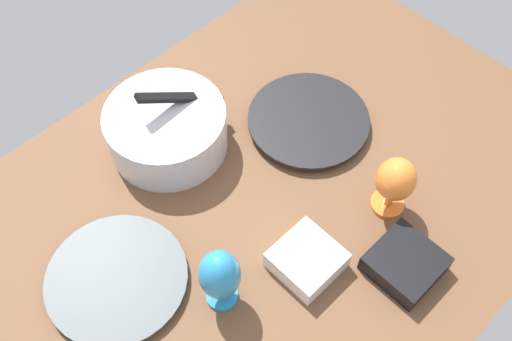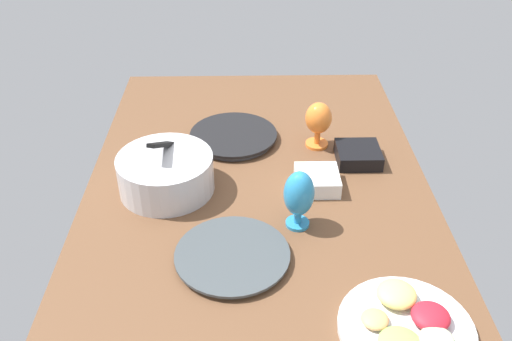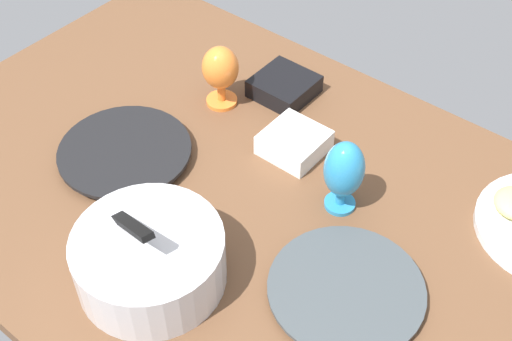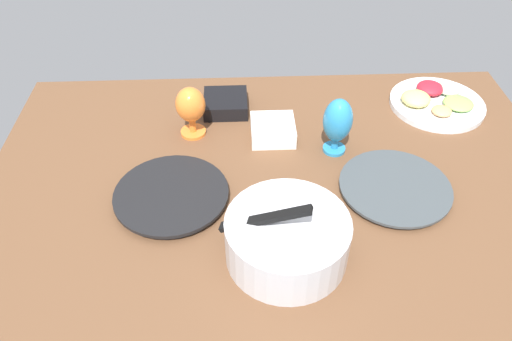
{
  "view_description": "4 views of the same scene",
  "coord_description": "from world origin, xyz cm",
  "px_view_note": "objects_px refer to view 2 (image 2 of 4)",
  "views": [
    {
      "loc": [
        -45.82,
        -49.25,
        116.98
      ],
      "look_at": [
        6.51,
        4.11,
        6.1
      ],
      "focal_mm": 42.27,
      "sensor_mm": 36.0,
      "label": 1
    },
    {
      "loc": [
        -134.35,
        3.32,
        98.59
      ],
      "look_at": [
        0.35,
        0.67,
        6.1
      ],
      "focal_mm": 38.74,
      "sensor_mm": 36.0,
      "label": 2
    },
    {
      "loc": [
        -63.16,
        74.11,
        106.5
      ],
      "look_at": [
        -1.09,
        -2.64,
        6.1
      ],
      "focal_mm": 47.47,
      "sensor_mm": 36.0,
      "label": 3
    },
    {
      "loc": [
        10.28,
        99.87,
        91.94
      ],
      "look_at": [
        6.02,
        4.32,
        6.1
      ],
      "focal_mm": 34.67,
      "sensor_mm": 36.0,
      "label": 4
    }
  ],
  "objects_px": {
    "dinner_plate_left": "(232,256)",
    "hurricane_glass_blue": "(299,195)",
    "fruit_platter": "(408,325)",
    "square_bowl_white": "(317,179)",
    "square_bowl_black": "(358,154)",
    "hurricane_glass_orange": "(318,120)",
    "dinner_plate_right": "(233,136)",
    "mixing_bowl": "(166,171)"
  },
  "relations": [
    {
      "from": "square_bowl_white",
      "to": "square_bowl_black",
      "type": "xyz_separation_m",
      "value": [
        0.14,
        -0.15,
        -0.0
      ]
    },
    {
      "from": "dinner_plate_right",
      "to": "square_bowl_white",
      "type": "xyz_separation_m",
      "value": [
        -0.28,
        -0.25,
        0.01
      ]
    },
    {
      "from": "hurricane_glass_orange",
      "to": "square_bowl_white",
      "type": "distance_m",
      "value": 0.25
    },
    {
      "from": "mixing_bowl",
      "to": "fruit_platter",
      "type": "relative_size",
      "value": 0.97
    },
    {
      "from": "fruit_platter",
      "to": "dinner_plate_right",
      "type": "bearing_deg",
      "value": 25.63
    },
    {
      "from": "square_bowl_white",
      "to": "square_bowl_black",
      "type": "distance_m",
      "value": 0.2
    },
    {
      "from": "dinner_plate_right",
      "to": "mixing_bowl",
      "type": "distance_m",
      "value": 0.34
    },
    {
      "from": "dinner_plate_right",
      "to": "hurricane_glass_orange",
      "type": "bearing_deg",
      "value": -98.48
    },
    {
      "from": "fruit_platter",
      "to": "square_bowl_black",
      "type": "distance_m",
      "value": 0.68
    },
    {
      "from": "hurricane_glass_blue",
      "to": "hurricane_glass_orange",
      "type": "bearing_deg",
      "value": -13.48
    },
    {
      "from": "fruit_platter",
      "to": "square_bowl_white",
      "type": "distance_m",
      "value": 0.56
    },
    {
      "from": "fruit_platter",
      "to": "hurricane_glass_blue",
      "type": "bearing_deg",
      "value": 30.06
    },
    {
      "from": "square_bowl_black",
      "to": "fruit_platter",
      "type": "bearing_deg",
      "value": 179.3
    },
    {
      "from": "mixing_bowl",
      "to": "dinner_plate_left",
      "type": "bearing_deg",
      "value": -147.22
    },
    {
      "from": "dinner_plate_left",
      "to": "square_bowl_black",
      "type": "bearing_deg",
      "value": -41.58
    },
    {
      "from": "fruit_platter",
      "to": "hurricane_glass_orange",
      "type": "relative_size",
      "value": 1.9
    },
    {
      "from": "hurricane_glass_orange",
      "to": "hurricane_glass_blue",
      "type": "relative_size",
      "value": 0.91
    },
    {
      "from": "fruit_platter",
      "to": "square_bowl_white",
      "type": "bearing_deg",
      "value": 14.49
    },
    {
      "from": "dinner_plate_right",
      "to": "dinner_plate_left",
      "type": "bearing_deg",
      "value": -179.48
    },
    {
      "from": "fruit_platter",
      "to": "hurricane_glass_orange",
      "type": "height_order",
      "value": "hurricane_glass_orange"
    },
    {
      "from": "hurricane_glass_blue",
      "to": "fruit_platter",
      "type": "bearing_deg",
      "value": -149.94
    },
    {
      "from": "hurricane_glass_orange",
      "to": "square_bowl_black",
      "type": "height_order",
      "value": "hurricane_glass_orange"
    },
    {
      "from": "dinner_plate_right",
      "to": "square_bowl_white",
      "type": "relative_size",
      "value": 2.31
    },
    {
      "from": "square_bowl_white",
      "to": "square_bowl_black",
      "type": "bearing_deg",
      "value": -46.62
    },
    {
      "from": "dinner_plate_right",
      "to": "hurricane_glass_orange",
      "type": "height_order",
      "value": "hurricane_glass_orange"
    },
    {
      "from": "dinner_plate_left",
      "to": "fruit_platter",
      "type": "height_order",
      "value": "fruit_platter"
    },
    {
      "from": "dinner_plate_right",
      "to": "hurricane_glass_orange",
      "type": "distance_m",
      "value": 0.3
    },
    {
      "from": "hurricane_glass_orange",
      "to": "mixing_bowl",
      "type": "bearing_deg",
      "value": 116.36
    },
    {
      "from": "dinner_plate_left",
      "to": "square_bowl_black",
      "type": "distance_m",
      "value": 0.6
    },
    {
      "from": "dinner_plate_left",
      "to": "mixing_bowl",
      "type": "relative_size",
      "value": 1.01
    },
    {
      "from": "dinner_plate_left",
      "to": "fruit_platter",
      "type": "xyz_separation_m",
      "value": [
        -0.23,
        -0.39,
        0.01
      ]
    },
    {
      "from": "dinner_plate_right",
      "to": "mixing_bowl",
      "type": "xyz_separation_m",
      "value": [
        -0.28,
        0.19,
        0.05
      ]
    },
    {
      "from": "dinner_plate_right",
      "to": "mixing_bowl",
      "type": "relative_size",
      "value": 1.02
    },
    {
      "from": "dinner_plate_left",
      "to": "hurricane_glass_orange",
      "type": "height_order",
      "value": "hurricane_glass_orange"
    },
    {
      "from": "dinner_plate_left",
      "to": "hurricane_glass_blue",
      "type": "relative_size",
      "value": 1.7
    },
    {
      "from": "dinner_plate_left",
      "to": "hurricane_glass_blue",
      "type": "distance_m",
      "value": 0.24
    },
    {
      "from": "dinner_plate_right",
      "to": "hurricane_glass_blue",
      "type": "distance_m",
      "value": 0.5
    },
    {
      "from": "dinner_plate_right",
      "to": "hurricane_glass_blue",
      "type": "bearing_deg",
      "value": -158.19
    },
    {
      "from": "fruit_platter",
      "to": "square_bowl_black",
      "type": "relative_size",
      "value": 2.18
    },
    {
      "from": "dinner_plate_right",
      "to": "hurricane_glass_blue",
      "type": "xyz_separation_m",
      "value": [
        -0.46,
        -0.18,
        0.09
      ]
    },
    {
      "from": "fruit_platter",
      "to": "square_bowl_white",
      "type": "xyz_separation_m",
      "value": [
        0.54,
        0.14,
        0.01
      ]
    },
    {
      "from": "dinner_plate_left",
      "to": "hurricane_glass_blue",
      "type": "height_order",
      "value": "hurricane_glass_blue"
    }
  ]
}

